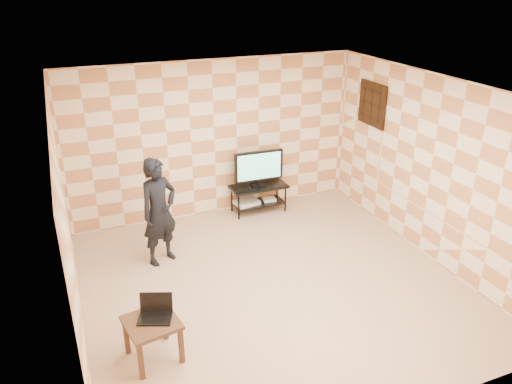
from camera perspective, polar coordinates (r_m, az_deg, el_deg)
floor at (r=7.04m, az=1.85°, el=-10.45°), size 5.00×5.00×0.00m
wall_back at (r=8.57m, az=-4.78°, el=6.01°), size 5.00×0.02×2.70m
wall_front at (r=4.52m, az=15.23°, el=-12.56°), size 5.00×0.02×2.70m
wall_left at (r=5.92m, az=-20.78°, el=-4.08°), size 0.02×5.00×2.70m
wall_right at (r=7.67m, az=19.39°, el=2.51°), size 0.02×5.00×2.70m
ceiling at (r=5.95m, az=2.20°, el=11.55°), size 5.00×5.00×0.02m
wall_art at (r=8.64m, az=13.15°, el=9.75°), size 0.04×0.72×0.72m
tv_stand at (r=8.88m, az=0.29°, el=-0.06°), size 1.01×0.45×0.50m
tv at (r=8.69m, az=0.31°, el=2.89°), size 0.89×0.18×0.64m
dvd_player at (r=8.87m, az=-1.06°, el=-1.20°), size 0.45×0.36×0.07m
game_console at (r=9.02m, az=1.51°, el=-0.84°), size 0.24×0.19×0.05m
side_table at (r=5.75m, az=-11.79°, el=-14.95°), size 0.64×0.64×0.50m
laptop at (r=5.73m, az=-11.41°, el=-13.32°), size 0.44×0.39×0.24m
person at (r=7.30m, az=-11.02°, el=-2.23°), size 0.70×0.61×1.62m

